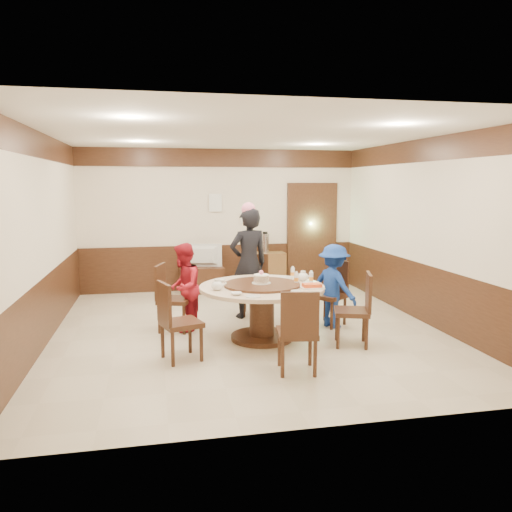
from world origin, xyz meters
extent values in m
plane|color=beige|center=(0.00, 0.00, 0.00)|extent=(6.00, 6.00, 0.00)
plane|color=silver|center=(0.00, 0.00, 2.80)|extent=(6.00, 6.00, 0.00)
cube|color=beige|center=(0.00, 3.00, 1.40)|extent=(5.50, 0.04, 2.80)
cube|color=beige|center=(0.00, -3.00, 1.40)|extent=(5.50, 0.04, 2.80)
cube|color=beige|center=(-2.75, 0.00, 1.40)|extent=(0.04, 6.00, 2.80)
cube|color=beige|center=(2.75, 0.00, 1.40)|extent=(0.04, 6.00, 2.80)
cube|color=#3A1F12|center=(0.00, 0.00, 0.45)|extent=(5.50, 6.00, 0.90)
cube|color=#3A1F12|center=(0.00, 0.00, 2.62)|extent=(5.50, 6.00, 0.35)
cube|color=#3A1F12|center=(1.90, 2.95, 1.05)|extent=(1.05, 0.08, 2.18)
cube|color=#8CD9A2|center=(1.90, 2.97, 1.05)|extent=(0.88, 0.02, 2.05)
cylinder|color=#3A1F12|center=(0.11, -0.43, 0.03)|extent=(0.85, 0.85, 0.06)
cylinder|color=#3A1F12|center=(0.11, -0.43, 0.35)|extent=(0.34, 0.34, 0.65)
cylinder|color=beige|center=(0.11, -0.43, 0.72)|extent=(1.70, 1.70, 0.05)
cylinder|color=#3A1F12|center=(0.11, -0.43, 0.77)|extent=(1.04, 1.04, 0.03)
cube|color=#3A1F12|center=(1.24, 0.05, 0.45)|extent=(0.62, 0.62, 0.06)
cube|color=#3A1F12|center=(1.41, 0.18, 0.72)|extent=(0.28, 0.36, 0.50)
cube|color=#3A1F12|center=(1.24, 0.05, 0.21)|extent=(0.36, 0.36, 0.42)
cube|color=#3A1F12|center=(0.29, 0.88, 0.45)|extent=(0.52, 0.52, 0.06)
cube|color=#3A1F12|center=(0.33, 1.08, 0.72)|extent=(0.42, 0.13, 0.50)
cube|color=#3A1F12|center=(0.29, 0.88, 0.21)|extent=(0.36, 0.36, 0.42)
cube|color=#3A1F12|center=(-1.03, 0.23, 0.45)|extent=(0.56, 0.56, 0.06)
cube|color=#3A1F12|center=(-1.23, 0.29, 0.72)|extent=(0.17, 0.41, 0.50)
cube|color=#3A1F12|center=(-1.03, 0.23, 0.21)|extent=(0.36, 0.36, 0.42)
cube|color=#3A1F12|center=(-1.01, -1.02, 0.45)|extent=(0.55, 0.55, 0.06)
cube|color=#3A1F12|center=(-1.21, -1.09, 0.72)|extent=(0.17, 0.41, 0.50)
cube|color=#3A1F12|center=(-1.01, -1.02, 0.21)|extent=(0.36, 0.36, 0.42)
cube|color=#3A1F12|center=(0.25, -1.68, 0.45)|extent=(0.50, 0.50, 0.06)
cube|color=#3A1F12|center=(0.22, -1.88, 0.72)|extent=(0.42, 0.10, 0.50)
cube|color=#3A1F12|center=(0.25, -1.68, 0.21)|extent=(0.36, 0.36, 0.42)
cube|color=#3A1F12|center=(1.22, -0.91, 0.45)|extent=(0.55, 0.55, 0.06)
cube|color=#3A1F12|center=(1.42, -0.98, 0.72)|extent=(0.17, 0.41, 0.50)
cube|color=#3A1F12|center=(1.22, -0.91, 0.21)|extent=(0.36, 0.36, 0.42)
imported|color=black|center=(0.15, 0.75, 0.87)|extent=(0.72, 0.56, 1.74)
imported|color=#A71623|center=(-0.91, 0.20, 0.64)|extent=(0.62, 0.72, 1.28)
imported|color=navy|center=(1.29, -0.05, 0.62)|extent=(0.77, 0.92, 1.24)
cylinder|color=white|center=(0.11, -0.42, 0.79)|extent=(0.26, 0.26, 0.01)
cylinder|color=tan|center=(0.11, -0.42, 0.84)|extent=(0.21, 0.21, 0.09)
cylinder|color=white|center=(0.11, -0.42, 0.89)|extent=(0.21, 0.21, 0.01)
sphere|color=pink|center=(0.11, -0.42, 0.93)|extent=(0.06, 0.06, 0.06)
ellipsoid|color=white|center=(-0.52, -0.60, 0.81)|extent=(0.17, 0.15, 0.13)
ellipsoid|color=white|center=(0.76, -0.22, 0.81)|extent=(0.17, 0.15, 0.13)
imported|color=white|center=(-0.40, -0.04, 0.77)|extent=(0.14, 0.14, 0.03)
imported|color=white|center=(0.43, -1.01, 0.77)|extent=(0.13, 0.13, 0.04)
imported|color=white|center=(-0.32, -0.93, 0.77)|extent=(0.14, 0.14, 0.03)
imported|color=white|center=(0.73, -0.54, 0.77)|extent=(0.14, 0.14, 0.05)
cylinder|color=white|center=(-0.14, -1.08, 0.76)|extent=(0.18, 0.18, 0.01)
cylinder|color=white|center=(0.56, 0.07, 0.76)|extent=(0.18, 0.18, 0.01)
cube|color=white|center=(0.73, -0.73, 0.76)|extent=(0.30, 0.20, 0.02)
cube|color=#DA4818|center=(0.73, -0.73, 0.79)|extent=(0.24, 0.15, 0.04)
cylinder|color=white|center=(0.60, -0.44, 0.83)|extent=(0.06, 0.06, 0.16)
cylinder|color=white|center=(0.81, -0.43, 0.83)|extent=(0.06, 0.06, 0.16)
cylinder|color=white|center=(0.66, -0.01, 0.83)|extent=(0.06, 0.06, 0.16)
cube|color=#3A1F12|center=(-0.41, 2.75, 0.25)|extent=(0.85, 0.45, 0.50)
imported|color=gray|center=(-0.41, 2.75, 0.73)|extent=(0.79, 0.26, 0.45)
cube|color=brown|center=(0.87, 2.78, 0.38)|extent=(0.80, 0.40, 0.75)
cylinder|color=silver|center=(0.87, 2.78, 0.94)|extent=(0.15, 0.15, 0.38)
cube|color=white|center=(-0.10, 2.96, 1.75)|extent=(0.25, 0.00, 0.35)
cube|color=white|center=(0.55, 2.96, 1.45)|extent=(0.30, 0.00, 0.22)
camera|label=1|loc=(-1.28, -6.92, 2.12)|focal=35.00mm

